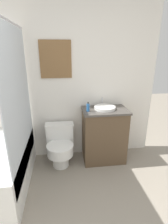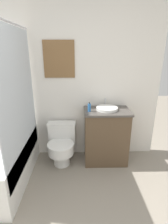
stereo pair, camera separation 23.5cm
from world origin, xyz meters
The scene contains 6 objects.
wall_back centered at (0.00, 2.10, 1.26)m, with size 3.14×0.07×2.50m.
shower_area centered at (-0.71, 1.42, 0.31)m, with size 0.69×1.32×1.98m.
toilet centered at (0.04, 1.81, 0.32)m, with size 0.44×0.53×0.62m.
vanity centered at (0.73, 1.84, 0.43)m, with size 0.68×0.45×0.86m.
sink centered at (0.73, 1.86, 0.88)m, with size 0.32×0.35×0.13m.
soap_bottle centered at (0.46, 1.79, 0.92)m, with size 0.05×0.05×0.14m.
Camera 2 is at (0.33, -0.59, 1.70)m, focal length 28.00 mm.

